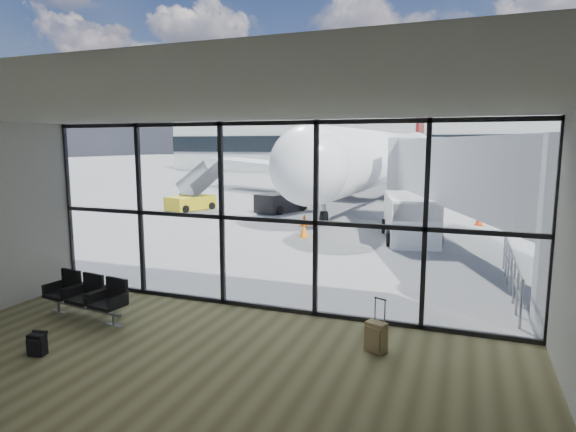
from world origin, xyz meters
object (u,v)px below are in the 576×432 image
Objects in this scene: seating_row at (88,294)px; airliner at (387,158)px; suitcase at (376,337)px; belt_loader at (283,201)px; service_van at (411,218)px; backpack at (37,344)px; mobile_stairs at (192,201)px.

airliner reaches higher than seating_row.
belt_loader reaches higher than suitcase.
airliner is 17.47m from service_van.
seating_row is at bearing -64.46° from belt_loader.
backpack is 0.10× the size of service_van.
mobile_stairs is at bearing 102.61° from backpack.
airliner reaches higher than belt_loader.
mobile_stairs is at bearing -149.40° from belt_loader.
belt_loader reaches higher than seating_row.
suitcase is 11.38m from service_van.
seating_row is 13.17m from service_van.
service_van is (3.73, -16.95, -1.99)m from airliner.
mobile_stairs reaches higher than suitcase.
airliner is at bearing 75.87° from backpack.
backpack is 0.01× the size of airliner.
airliner is at bearing 86.33° from belt_loader.
airliner reaches higher than mobile_stairs.
backpack is 6.43m from suitcase.
belt_loader reaches higher than service_van.
service_van reaches higher than seating_row.
mobile_stairs is at bearing 146.42° from service_van.
service_van is 1.28× the size of mobile_stairs.
airliner is 8.14× the size of service_van.
backpack is at bearing -135.42° from suitcase.
service_van is (-0.64, 11.35, 0.64)m from suitcase.
airliner is at bearing 93.13° from seating_row.
seating_row is 6.57m from suitcase.
airliner is at bearing 89.34° from service_van.
service_van is at bearing -74.67° from airliner.
backpack is 0.10× the size of belt_loader.
service_van is 14.54m from mobile_stairs.
suitcase is (5.97, 2.39, 0.09)m from backpack.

